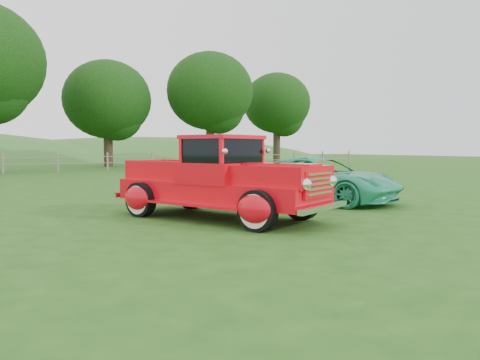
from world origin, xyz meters
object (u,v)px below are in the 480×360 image
tree_far_east (277,103)px  red_pickup (221,182)px  tree_near_east (107,100)px  teal_sedan (320,180)px  man (230,172)px  tree_mid_east (210,91)px

tree_far_east → red_pickup: tree_far_east is taller
tree_near_east → teal_sedan: 27.43m
red_pickup → man: size_ratio=2.90×
red_pickup → man: (0.92, 1.21, 0.11)m
tree_mid_east → man: tree_mid_east is taller
tree_near_east → teal_sedan: (-1.58, -26.99, -4.63)m
tree_mid_east → teal_sedan: bearing=-111.0°
tree_mid_east → man: bearing=-116.5°
tree_far_east → man: size_ratio=4.87×
tree_near_east → man: size_ratio=4.58×
tree_mid_east → man: (-12.48, -25.01, -5.27)m
tree_mid_east → teal_sedan: 27.33m
tree_near_east → tree_mid_east: (8.00, -2.00, 0.93)m
tree_near_east → red_pickup: (-5.41, -28.22, -4.45)m
tree_mid_east → man: 28.44m
tree_far_east → red_pickup: bearing=-127.5°
man → tree_mid_east: bearing=-159.7°
red_pickup → tree_far_east: bearing=29.8°
tree_near_east → red_pickup: size_ratio=1.58×
red_pickup → tree_near_east: bearing=56.5°
tree_near_east → tree_mid_east: 8.30m
red_pickup → teal_sedan: (3.83, 1.22, -0.18)m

